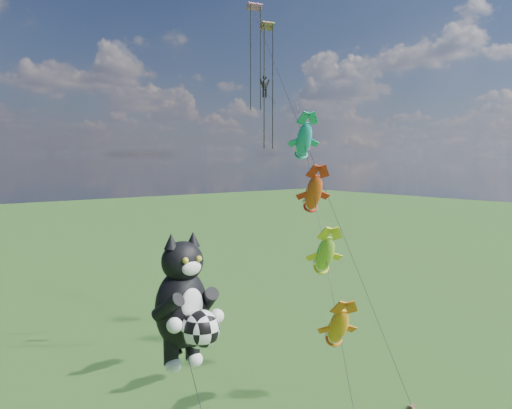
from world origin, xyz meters
TOP-DOWN VIEW (x-y plane):
  - cat_kite_rig at (0.30, -1.41)m, footprint 2.31×4.08m
  - fish_windsock_rig at (13.23, 4.72)m, footprint 8.48×13.65m
  - parafoil_rig at (16.91, 13.96)m, footprint 3.31×17.44m

SIDE VIEW (x-z plane):
  - cat_kite_rig at x=0.30m, z-range 2.99..14.08m
  - fish_windsock_rig at x=13.23m, z-range 1.09..18.76m
  - parafoil_rig at x=16.91m, z-range 6.93..32.37m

